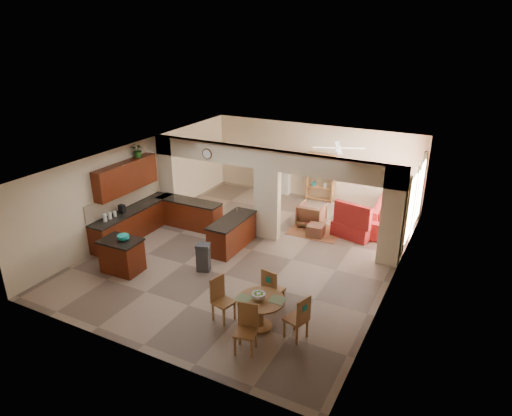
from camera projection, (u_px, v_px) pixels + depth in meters
The scene contains 39 objects.
floor at pixel (252, 250), 13.38m from camera, with size 10.00×10.00×0.00m, color #846D5B.
ceiling at pixel (251, 158), 12.33m from camera, with size 10.00×10.00×0.00m, color white.
wall_back at pixel (314, 162), 16.98m from camera, with size 8.00×8.00×0.00m, color beige.
wall_front at pixel (130, 291), 8.73m from camera, with size 8.00×8.00×0.00m, color beige.
wall_left at pixel (141, 185), 14.55m from camera, with size 10.00×10.00×0.00m, color beige.
wall_right at pixel (396, 233), 11.16m from camera, with size 10.00×10.00×0.00m, color beige.
partition_left_pier at pixel (168, 177), 15.25m from camera, with size 0.60×0.25×2.80m, color beige.
partition_center_pier at pixel (267, 204), 13.79m from camera, with size 0.80×0.25×2.20m, color beige.
partition_right_pier at pixel (392, 217), 12.11m from camera, with size 0.60×0.25×2.80m, color beige.
partition_header at pixel (268, 159), 13.27m from camera, with size 8.00×0.25×0.60m, color beige.
kitchen_counter at pixel (157, 218), 14.38m from camera, with size 2.52×3.29×1.48m.
upper_cabinets at pixel (126, 177), 13.62m from camera, with size 0.35×2.40×0.90m, color #420F07.
peninsula at pixel (232, 233), 13.37m from camera, with size 0.70×1.85×0.91m.
wall_clock at pixel (207, 154), 14.01m from camera, with size 0.34×0.34×0.03m, color #462E17.
rug at pixel (315, 231), 14.60m from camera, with size 1.60×1.30×0.01m, color brown.
fireplace at pixel (273, 177), 17.81m from camera, with size 1.60×0.35×1.20m.
shelving_unit at pixel (321, 177), 16.87m from camera, with size 1.00×0.32×1.80m, color brown.
window_a at pixel (410, 209), 13.14m from camera, with size 0.02×0.90×1.90m, color white.
window_b at pixel (420, 191), 14.54m from camera, with size 0.02×0.90×1.90m, color white.
glazed_door at pixel (415, 205), 13.90m from camera, with size 0.02×0.70×2.10m, color white.
drape_a_left at pixel (405, 216), 12.66m from camera, with size 0.10×0.28×2.30m, color #3B1717.
drape_a_right at pixel (413, 202), 13.65m from camera, with size 0.10×0.28×2.30m, color #3B1717.
drape_b_left at pixel (415, 197), 14.06m from camera, with size 0.10×0.28×2.30m, color #3B1717.
drape_b_right at pixel (422, 186), 15.05m from camera, with size 0.10×0.28×2.30m, color #3B1717.
ceiling_fan at pixel (339, 148), 14.26m from camera, with size 1.00×1.00×0.10m, color white.
kitchen_island at pixel (122, 255), 12.09m from camera, with size 1.07×0.78×0.91m.
teal_bowl at pixel (123, 238), 11.89m from camera, with size 0.31×0.31×0.15m, color teal.
trash_can at pixel (203, 258), 12.15m from camera, with size 0.34×0.29×0.72m, color #2D2D30.
dining_table at pixel (260, 308), 9.79m from camera, with size 1.05×1.05×0.72m.
fruit_bowl at pixel (259, 296), 9.68m from camera, with size 0.29×0.29×0.16m, color #59AE25.
sofa at pixel (393, 215), 14.77m from camera, with size 1.11×2.83×0.83m, color maroon.
chaise at pixel (355, 228), 14.24m from camera, with size 1.19×0.97×0.47m, color maroon.
armchair at pixel (312, 215), 14.88m from camera, with size 0.81×0.83×0.76m, color maroon.
ottoman at pixel (316, 230), 14.23m from camera, with size 0.50×0.50×0.36m, color maroon.
plant at pixel (138, 150), 13.89m from camera, with size 0.39×0.34×0.44m, color #1F4F15.
chair_north at pixel (272, 288), 10.44m from camera, with size 0.49×0.49×1.02m.
chair_east at pixel (299, 317), 9.40m from camera, with size 0.52×0.52×1.02m.
chair_south at pixel (247, 326), 9.11m from camera, with size 0.50×0.50×1.02m.
chair_west at pixel (221, 297), 10.08m from camera, with size 0.51×0.51×1.02m.
Camera 1 is at (5.58, -10.56, 6.15)m, focal length 32.00 mm.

